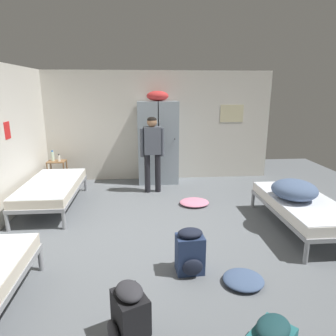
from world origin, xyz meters
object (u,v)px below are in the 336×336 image
Objects in this scene: bed_left_rear at (52,188)px; clothes_pile_pink at (194,202)px; lotion_bottle at (59,158)px; bedding_heap at (294,190)px; backpack_navy at (190,252)px; water_bottle at (53,156)px; bed_right at (302,206)px; person_traveler at (152,148)px; backpack_black at (129,316)px; clothes_pile_denim at (243,280)px; locker_bank at (158,141)px; shelf_unit at (58,171)px.

clothes_pile_pink is at bearing -1.71° from bed_left_rear.
bedding_heap is at bearing -30.96° from lotion_bottle.
water_bottle is at bearing 125.50° from backpack_navy.
water_bottle is (-4.39, 2.55, 0.30)m from bed_right.
bed_right is 1.00× the size of bed_left_rear.
person_traveler is at bearing -15.64° from water_bottle.
person_traveler reaches higher than clothes_pile_pink.
lotion_bottle reaches higher than backpack_black.
locker_bank is at bearing 100.89° from clothes_pile_denim.
person_traveler is at bearing -15.70° from shelf_unit.
bedding_heap is 1.25× the size of backpack_navy.
locker_bank is 4.53× the size of clothes_pile_denim.
locker_bank is at bearing 35.35° from bed_left_rear.
bedding_heap is (3.92, -1.19, 0.26)m from bed_left_rear.
clothes_pile_denim reaches higher than clothes_pile_pink.
bedding_heap is 1.50× the size of clothes_pile_denim.
backpack_navy is at bearing -55.69° from lotion_bottle.
bedding_heap reaches higher than bed_left_rear.
backpack_navy is (2.37, -3.47, -0.38)m from lotion_bottle.
shelf_unit reaches higher than backpack_navy.
water_bottle reaches higher than bedding_heap.
bed_right reaches higher than clothes_pile_pink.
backpack_navy is at bearing -54.50° from water_bottle.
clothes_pile_denim is (2.75, -2.46, -0.33)m from bed_left_rear.
bedding_heap is at bearing -30.66° from water_bottle.
water_bottle is at bearing 149.34° from bedding_heap.
clothes_pile_denim is at bearing -86.48° from clothes_pile_pink.
person_traveler is (2.10, -0.59, 0.60)m from shelf_unit.
bed_left_rear is at bearing -81.94° from lotion_bottle.
lotion_bottle is 4.21m from backpack_navy.
backpack_black is (-0.48, -4.58, -0.71)m from locker_bank.
backpack_navy reaches higher than clothes_pile_denim.
backpack_navy is (-1.88, -0.97, -0.12)m from bed_right.
backpack_navy is at bearing 55.32° from backpack_black.
person_traveler is 3.02m from backpack_navy.
locker_bank is at bearing 2.75° from shelf_unit.
bed_left_rear is at bearing 134.87° from backpack_navy.
person_traveler is 2.86× the size of backpack_navy.
locker_bank reaches higher than clothes_pile_pink.
water_bottle is 0.43× the size of clothes_pile_pink.
backpack_black is at bearing -124.68° from backpack_navy.
locker_bank is at bearing 111.84° from clothes_pile_pink.
backpack_black is at bearing -68.43° from shelf_unit.
water_bottle reaches higher than lotion_bottle.
locker_bank reaches higher than bedding_heap.
lotion_bottle reaches higher than shelf_unit.
water_bottle is 4.35m from backpack_navy.
clothes_pile_pink is at bearing -25.67° from water_bottle.
shelf_unit is at bearing 124.78° from backpack_navy.
bedding_heap reaches higher than shelf_unit.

